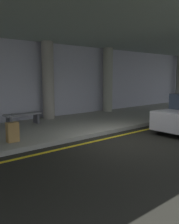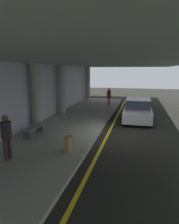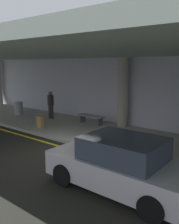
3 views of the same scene
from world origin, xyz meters
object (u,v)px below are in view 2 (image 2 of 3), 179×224
support_column_right_mid (88,83)px  person_waiting_for_ride (6,134)px  car_silver (138,110)px  traveler_with_luggage (109,96)px  support_column_center (62,90)px  support_column_left_mid (36,96)px  bench_metal (34,129)px  suitcase_upright_primary (68,144)px

support_column_right_mid → person_waiting_for_ride: (-16.42, -1.10, -0.86)m
car_silver → traveler_with_luggage: 5.22m
support_column_center → person_waiting_for_ride: support_column_center is taller
traveler_with_luggage → person_waiting_for_ride: same height
support_column_left_mid → car_silver: support_column_left_mid is taller
support_column_left_mid → bench_metal: bearing=-158.9°
support_column_right_mid → bench_metal: (-13.65, -0.64, -1.47)m
traveler_with_luggage → suitcase_upright_primary: bearing=166.1°
support_column_left_mid → suitcase_upright_primary: support_column_left_mid is taller
support_column_center → person_waiting_for_ride: (-8.42, -1.10, -0.86)m
support_column_right_mid → traveler_with_luggage: (-4.03, -3.06, -0.86)m
bench_metal → traveler_with_luggage: bearing=-14.2°
support_column_right_mid → person_waiting_for_ride: 16.48m
car_silver → suitcase_upright_primary: (-6.64, 2.71, -0.25)m
person_waiting_for_ride → suitcase_upright_primary: bearing=44.5°
support_column_center → bench_metal: 5.87m
car_silver → traveler_with_luggage: bearing=32.1°
support_column_right_mid → car_silver: support_column_right_mid is taller
traveler_with_luggage → bench_metal: bearing=152.2°
support_column_left_mid → car_silver: bearing=-58.6°
car_silver → suitcase_upright_primary: 7.18m
car_silver → traveler_with_luggage: (4.47, 2.66, 0.40)m
car_silver → bench_metal: (-5.14, 5.09, -0.21)m
support_column_right_mid → suitcase_upright_primary: 15.51m
person_waiting_for_ride → support_column_center: bearing=108.1°
support_column_right_mid → suitcase_upright_primary: size_ratio=4.06×
traveler_with_luggage → suitcase_upright_primary: size_ratio=1.87×
support_column_left_mid → support_column_center: 4.00m
support_column_left_mid → bench_metal: (-1.65, -0.64, -1.47)m
support_column_right_mid → car_silver: bearing=-146.1°
car_silver → person_waiting_for_ride: person_waiting_for_ride is taller
traveler_with_luggage → person_waiting_for_ride: (-12.39, 1.96, 0.00)m
traveler_with_luggage → bench_metal: size_ratio=1.05×
support_column_center → suitcase_upright_primary: 7.90m
support_column_center → traveler_with_luggage: support_column_center is taller
car_silver → bench_metal: 7.24m
support_column_right_mid → bench_metal: 13.74m
car_silver → suitcase_upright_primary: bearing=159.2°
support_column_left_mid → bench_metal: size_ratio=2.28×
car_silver → bench_metal: size_ratio=2.56×
suitcase_upright_primary → bench_metal: bearing=39.8°
person_waiting_for_ride → suitcase_upright_primary: (1.28, -1.91, -0.65)m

